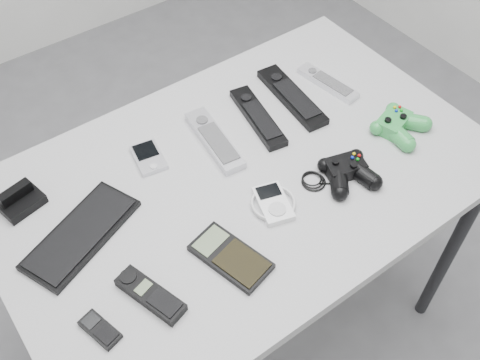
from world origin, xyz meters
TOP-DOWN VIEW (x-y plane):
  - floor at (0.00, 0.00)m, footprint 3.50×3.50m
  - desk at (0.08, -0.10)m, footprint 1.16×0.75m
  - pda_keyboard at (-0.31, -0.03)m, footprint 0.29×0.21m
  - dock_bracket at (-0.38, 0.13)m, footprint 0.11×0.10m
  - pda at (-0.08, 0.07)m, footprint 0.08×0.11m
  - remote_silver_a at (0.08, 0.03)m, footprint 0.08×0.23m
  - remote_black_a at (0.22, 0.03)m, footprint 0.09×0.24m
  - remote_black_b at (0.33, 0.04)m, footprint 0.09×0.26m
  - remote_silver_b at (0.45, 0.03)m, footprint 0.07×0.19m
  - mobile_phone at (-0.37, -0.25)m, footprint 0.06×0.09m
  - cordless_handset at (-0.26, -0.25)m, footprint 0.09×0.16m
  - calculator at (-0.08, -0.27)m, footprint 0.12×0.19m
  - mp3_player at (0.08, -0.21)m, footprint 0.13×0.13m
  - controller_black at (0.27, -0.24)m, footprint 0.24×0.19m
  - controller_green at (0.48, -0.20)m, footprint 0.16×0.17m

SIDE VIEW (x-z plane):
  - floor at x=0.00m, z-range 0.00..0.00m
  - desk at x=0.08m, z-range 0.32..1.10m
  - mobile_phone at x=-0.37m, z-range 0.78..0.79m
  - pda at x=-0.08m, z-range 0.78..0.79m
  - pda_keyboard at x=-0.31m, z-range 0.78..0.80m
  - calculator at x=-0.08m, z-range 0.78..0.80m
  - remote_silver_b at x=0.45m, z-range 0.78..0.80m
  - mp3_player at x=0.08m, z-range 0.78..0.80m
  - remote_black_a at x=0.22m, z-range 0.78..0.80m
  - cordless_handset at x=-0.26m, z-range 0.78..0.80m
  - remote_black_b at x=0.33m, z-range 0.78..0.80m
  - remote_silver_a at x=0.08m, z-range 0.78..0.80m
  - controller_black at x=0.27m, z-range 0.78..0.82m
  - controller_green at x=0.48m, z-range 0.78..0.82m
  - dock_bracket at x=-0.38m, z-range 0.78..0.83m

